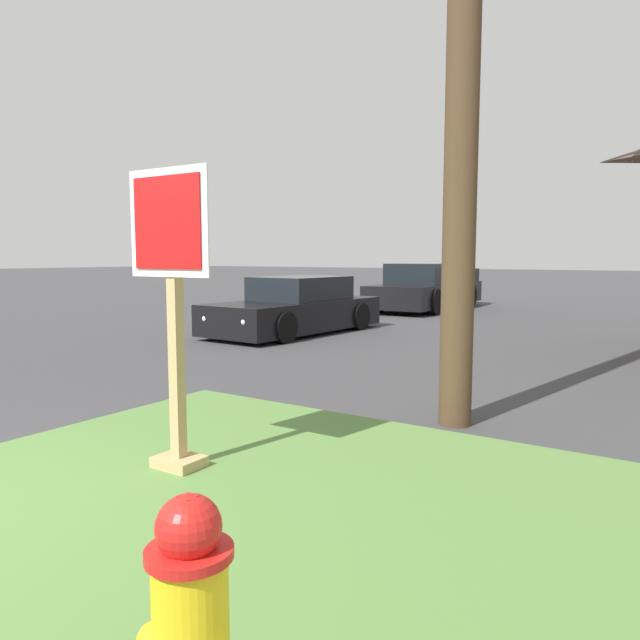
{
  "coord_description": "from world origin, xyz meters",
  "views": [
    {
      "loc": [
        4.43,
        -1.07,
        1.69
      ],
      "look_at": [
        1.01,
        4.11,
        1.03
      ],
      "focal_mm": 33.61,
      "sensor_mm": 36.0,
      "label": 1
    }
  ],
  "objects": [
    {
      "name": "stop_sign",
      "position": [
        1.06,
        2.05,
        1.21
      ],
      "size": [
        0.79,
        0.28,
        2.26
      ],
      "color": "tan",
      "rests_on": "grass_corner_patch"
    },
    {
      "name": "grass_corner_patch",
      "position": [
        2.01,
        1.8,
        0.04
      ],
      "size": [
        5.38,
        4.63,
        0.08
      ],
      "primitive_type": "cube",
      "color": "#567F3D",
      "rests_on": "ground"
    },
    {
      "name": "manhole_cover",
      "position": [
        0.7,
        2.97,
        0.01
      ],
      "size": [
        0.7,
        0.7,
        0.02
      ],
      "primitive_type": "cylinder",
      "color": "black",
      "rests_on": "ground"
    },
    {
      "name": "pickup_truck_black",
      "position": [
        -3.31,
        16.8,
        0.62
      ],
      "size": [
        2.16,
        5.58,
        1.48
      ],
      "color": "black",
      "rests_on": "ground"
    },
    {
      "name": "parked_sedan_black",
      "position": [
        -3.33,
        9.71,
        0.54
      ],
      "size": [
        2.06,
        4.49,
        1.25
      ],
      "color": "black",
      "rests_on": "ground"
    }
  ]
}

